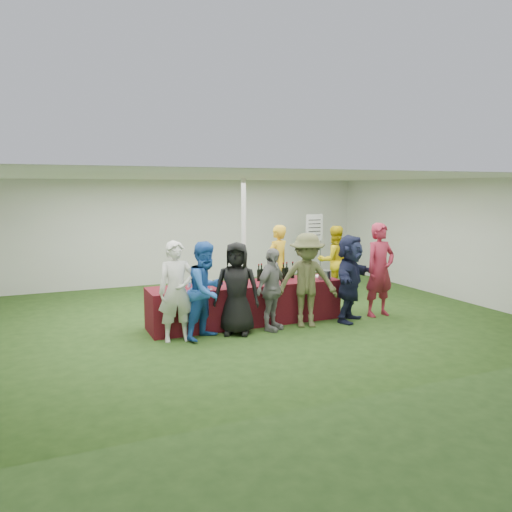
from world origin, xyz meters
name	(u,v)px	position (x,y,z in m)	size (l,w,h in m)	color
ground	(243,318)	(0.00, 0.00, 0.00)	(60.00, 60.00, 0.00)	#284719
tent	(244,241)	(0.50, 1.20, 1.35)	(10.00, 10.00, 10.00)	white
serving_table	(246,303)	(-0.10, -0.39, 0.38)	(3.60, 0.80, 0.75)	#5C1219
wine_bottles	(276,273)	(0.58, -0.25, 0.87)	(0.80, 0.13, 0.32)	black
wine_glasses	(226,282)	(-0.58, -0.65, 0.86)	(2.76, 0.15, 0.16)	silver
water_bottle	(242,277)	(-0.14, -0.31, 0.85)	(0.07, 0.07, 0.23)	silver
bar_towel	(321,276)	(1.52, -0.34, 0.77)	(0.25, 0.18, 0.03)	white
dump_bucket	(325,275)	(1.44, -0.61, 0.84)	(0.25, 0.25, 0.18)	slate
wine_list_sign	(314,233)	(3.14, 2.74, 1.32)	(0.50, 0.03, 1.80)	slate
staff_pourer	(277,264)	(1.19, 0.96, 0.85)	(0.62, 0.41, 1.70)	gold
staff_back	(334,261)	(2.70, 1.04, 0.81)	(0.79, 0.62, 1.63)	gold
customer_0	(177,291)	(-1.54, -0.93, 0.83)	(0.60, 0.40, 1.65)	silver
customer_1	(206,290)	(-1.05, -0.99, 0.81)	(0.79, 0.62, 1.63)	#2358B3
customer_2	(237,288)	(-0.50, -0.95, 0.80)	(0.78, 0.51, 1.59)	black
customer_3	(272,290)	(0.14, -0.99, 0.73)	(0.86, 0.36, 1.46)	gray
customer_4	(307,280)	(0.82, -1.02, 0.85)	(1.10, 0.63, 1.70)	brown
customer_5	(350,278)	(1.74, -1.02, 0.82)	(1.52, 0.48, 1.64)	#181D38
customer_6	(380,270)	(2.51, -0.91, 0.91)	(0.67, 0.44, 1.83)	maroon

